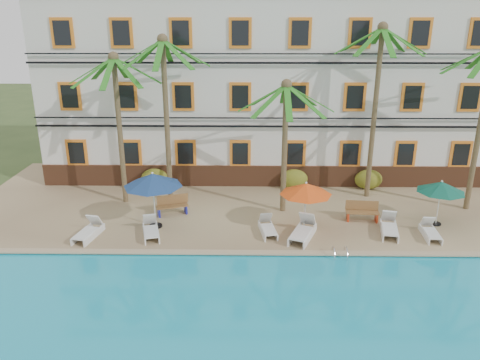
{
  "coord_description": "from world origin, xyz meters",
  "views": [
    {
      "loc": [
        -1.15,
        -17.65,
        9.29
      ],
      "look_at": [
        -1.45,
        3.0,
        2.0
      ],
      "focal_mm": 35.0,
      "sensor_mm": 36.0,
      "label": 1
    }
  ],
  "objects_px": {
    "palm_d": "(377,90)",
    "lounger_f": "(430,231)",
    "lounger_b": "(151,230)",
    "bench_left": "(172,205)",
    "bench_right": "(362,211)",
    "lounger_a": "(88,231)",
    "umbrella_green": "(441,187)",
    "pool_ladder": "(339,255)",
    "lounger_c": "(268,228)",
    "lounger_d": "(303,231)",
    "lounger_e": "(389,227)",
    "umbrella_blue": "(153,180)",
    "palm_c": "(285,127)",
    "palm_a": "(118,108)",
    "umbrella_red": "(306,189)",
    "palm_b": "(165,98)"
  },
  "relations": [
    {
      "from": "palm_b",
      "to": "lounger_d",
      "type": "distance_m",
      "value": 9.1
    },
    {
      "from": "palm_a",
      "to": "lounger_b",
      "type": "relative_size",
      "value": 3.98
    },
    {
      "from": "lounger_e",
      "to": "umbrella_green",
      "type": "bearing_deg",
      "value": 21.57
    },
    {
      "from": "umbrella_red",
      "to": "lounger_a",
      "type": "height_order",
      "value": "umbrella_red"
    },
    {
      "from": "palm_b",
      "to": "umbrella_red",
      "type": "bearing_deg",
      "value": -28.27
    },
    {
      "from": "lounger_d",
      "to": "bench_right",
      "type": "bearing_deg",
      "value": 32.29
    },
    {
      "from": "umbrella_green",
      "to": "lounger_b",
      "type": "height_order",
      "value": "umbrella_green"
    },
    {
      "from": "palm_d",
      "to": "bench_right",
      "type": "height_order",
      "value": "palm_d"
    },
    {
      "from": "palm_d",
      "to": "lounger_f",
      "type": "distance_m",
      "value": 7.34
    },
    {
      "from": "lounger_b",
      "to": "pool_ladder",
      "type": "bearing_deg",
      "value": -11.91
    },
    {
      "from": "palm_a",
      "to": "lounger_a",
      "type": "distance_m",
      "value": 6.17
    },
    {
      "from": "umbrella_green",
      "to": "palm_d",
      "type": "bearing_deg",
      "value": 123.14
    },
    {
      "from": "palm_a",
      "to": "umbrella_green",
      "type": "height_order",
      "value": "palm_a"
    },
    {
      "from": "umbrella_blue",
      "to": "umbrella_red",
      "type": "distance_m",
      "value": 6.68
    },
    {
      "from": "palm_b",
      "to": "lounger_a",
      "type": "relative_size",
      "value": 4.37
    },
    {
      "from": "umbrella_green",
      "to": "lounger_c",
      "type": "height_order",
      "value": "umbrella_green"
    },
    {
      "from": "umbrella_blue",
      "to": "umbrella_green",
      "type": "distance_m",
      "value": 12.79
    },
    {
      "from": "lounger_c",
      "to": "lounger_d",
      "type": "distance_m",
      "value": 1.56
    },
    {
      "from": "lounger_a",
      "to": "pool_ladder",
      "type": "relative_size",
      "value": 2.54
    },
    {
      "from": "lounger_f",
      "to": "palm_d",
      "type": "bearing_deg",
      "value": 108.12
    },
    {
      "from": "umbrella_green",
      "to": "lounger_c",
      "type": "distance_m",
      "value": 7.96
    },
    {
      "from": "bench_right",
      "to": "pool_ladder",
      "type": "xyz_separation_m",
      "value": [
        -1.66,
        -3.4,
        -0.47
      ]
    },
    {
      "from": "lounger_b",
      "to": "pool_ladder",
      "type": "xyz_separation_m",
      "value": [
        7.87,
        -1.66,
        -0.27
      ]
    },
    {
      "from": "umbrella_blue",
      "to": "lounger_d",
      "type": "distance_m",
      "value": 6.88
    },
    {
      "from": "lounger_a",
      "to": "umbrella_green",
      "type": "bearing_deg",
      "value": 5.63
    },
    {
      "from": "palm_b",
      "to": "umbrella_green",
      "type": "distance_m",
      "value": 13.35
    },
    {
      "from": "umbrella_green",
      "to": "lounger_d",
      "type": "xyz_separation_m",
      "value": [
        -6.24,
        -1.45,
        -1.5
      ]
    },
    {
      "from": "bench_left",
      "to": "bench_right",
      "type": "relative_size",
      "value": 1.02
    },
    {
      "from": "lounger_b",
      "to": "bench_left",
      "type": "distance_m",
      "value": 2.43
    },
    {
      "from": "palm_d",
      "to": "pool_ladder",
      "type": "bearing_deg",
      "value": -112.04
    },
    {
      "from": "palm_c",
      "to": "lounger_e",
      "type": "distance_m",
      "value": 6.44
    },
    {
      "from": "lounger_c",
      "to": "pool_ladder",
      "type": "distance_m",
      "value": 3.43
    },
    {
      "from": "lounger_d",
      "to": "lounger_e",
      "type": "relative_size",
      "value": 1.1
    },
    {
      "from": "umbrella_blue",
      "to": "lounger_e",
      "type": "bearing_deg",
      "value": -2.88
    },
    {
      "from": "palm_d",
      "to": "lounger_c",
      "type": "xyz_separation_m",
      "value": [
        -5.43,
        -4.54,
        -5.33
      ]
    },
    {
      "from": "umbrella_green",
      "to": "lounger_a",
      "type": "distance_m",
      "value": 15.62
    },
    {
      "from": "lounger_b",
      "to": "umbrella_blue",
      "type": "bearing_deg",
      "value": 87.53
    },
    {
      "from": "lounger_e",
      "to": "bench_right",
      "type": "height_order",
      "value": "bench_right"
    },
    {
      "from": "palm_c",
      "to": "lounger_e",
      "type": "height_order",
      "value": "palm_c"
    },
    {
      "from": "palm_b",
      "to": "palm_d",
      "type": "xyz_separation_m",
      "value": [
        10.28,
        0.75,
        0.29
      ]
    },
    {
      "from": "bench_right",
      "to": "pool_ladder",
      "type": "relative_size",
      "value": 2.07
    },
    {
      "from": "palm_b",
      "to": "pool_ladder",
      "type": "height_order",
      "value": "palm_b"
    },
    {
      "from": "palm_c",
      "to": "pool_ladder",
      "type": "relative_size",
      "value": 8.55
    },
    {
      "from": "bench_right",
      "to": "lounger_f",
      "type": "bearing_deg",
      "value": -33.47
    },
    {
      "from": "palm_a",
      "to": "lounger_a",
      "type": "relative_size",
      "value": 3.95
    },
    {
      "from": "palm_b",
      "to": "lounger_a",
      "type": "xyz_separation_m",
      "value": [
        -2.87,
        -4.3,
        -5.01
      ]
    },
    {
      "from": "lounger_f",
      "to": "pool_ladder",
      "type": "relative_size",
      "value": 2.24
    },
    {
      "from": "umbrella_blue",
      "to": "lounger_e",
      "type": "distance_m",
      "value": 10.56
    },
    {
      "from": "palm_c",
      "to": "lounger_b",
      "type": "xyz_separation_m",
      "value": [
        -5.92,
        -2.86,
        -3.91
      ]
    },
    {
      "from": "lounger_e",
      "to": "lounger_a",
      "type": "bearing_deg",
      "value": -177.5
    }
  ]
}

